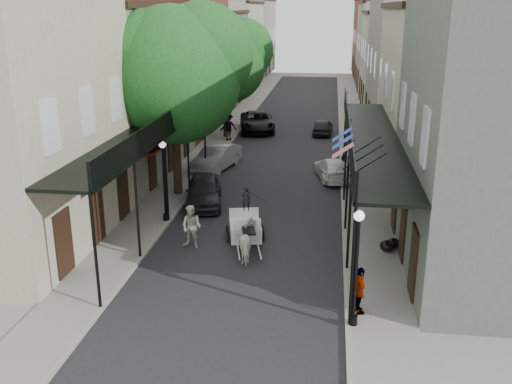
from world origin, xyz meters
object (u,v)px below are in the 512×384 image
(car_left_near, at_px, (204,191))
(pedestrian_sidewalk_right, at_px, (359,291))
(lamppost_right_far, at_px, (345,130))
(lamppost_left, at_px, (164,180))
(pedestrian_walking, at_px, (192,227))
(tree_far, at_px, (230,59))
(tree_near, at_px, (182,69))
(car_right_far, at_px, (323,127))
(lamppost_right_near, at_px, (356,267))
(car_left_mid, at_px, (216,157))
(car_right_near, at_px, (333,169))
(carriage, at_px, (245,215))
(pedestrian_sidewalk_left, at_px, (228,127))
(car_left_far, at_px, (257,122))
(horse, at_px, (249,241))

(car_left_near, bearing_deg, pedestrian_sidewalk_right, -65.33)
(lamppost_right_far, bearing_deg, lamppost_left, -124.35)
(lamppost_right_far, bearing_deg, pedestrian_walking, -113.50)
(tree_far, distance_m, lamppost_right_far, 11.05)
(lamppost_right_far, bearing_deg, tree_far, 143.49)
(tree_near, xyz_separation_m, pedestrian_sidewalk_right, (8.49, -11.47, -5.58))
(pedestrian_walking, bearing_deg, car_right_far, 94.39)
(lamppost_right_near, distance_m, car_left_mid, 18.93)
(lamppost_right_far, relative_size, car_right_near, 0.89)
(carriage, xyz_separation_m, pedestrian_sidewalk_right, (4.59, -6.17, -0.07))
(tree_near, bearing_deg, pedestrian_sidewalk_left, 90.01)
(car_left_far, bearing_deg, lamppost_right_far, -62.58)
(tree_near, bearing_deg, tree_far, 90.19)
(pedestrian_walking, xyz_separation_m, car_right_near, (5.67, 10.61, -0.29))
(pedestrian_walking, bearing_deg, tree_near, 122.43)
(lamppost_right_far, bearing_deg, car_left_near, -126.94)
(lamppost_right_far, distance_m, car_right_far, 8.41)
(car_left_near, distance_m, car_right_far, 18.33)
(car_left_far, bearing_deg, horse, -93.69)
(tree_near, relative_size, lamppost_right_near, 2.60)
(lamppost_right_far, distance_m, pedestrian_sidewalk_right, 19.33)
(pedestrian_sidewalk_left, bearing_deg, carriage, 72.86)
(tree_far, relative_size, horse, 4.85)
(car_left_near, height_order, car_left_far, car_left_far)
(horse, distance_m, carriage, 2.35)
(tree_near, xyz_separation_m, car_left_near, (1.28, -1.52, -5.77))
(lamppost_right_near, bearing_deg, car_left_mid, 114.07)
(lamppost_right_near, height_order, pedestrian_sidewalk_left, lamppost_right_near)
(tree_near, distance_m, car_left_near, 6.10)
(lamppost_left, relative_size, car_right_near, 0.89)
(pedestrian_walking, distance_m, car_left_far, 23.25)
(horse, bearing_deg, pedestrian_sidewalk_right, 123.61)
(lamppost_right_near, distance_m, horse, 6.15)
(carriage, height_order, car_left_mid, carriage)
(pedestrian_sidewalk_right, relative_size, car_left_near, 0.37)
(pedestrian_sidewalk_right, height_order, car_left_far, pedestrian_sidewalk_right)
(tree_far, height_order, lamppost_left, tree_far)
(car_left_near, bearing_deg, pedestrian_sidewalk_left, 83.97)
(lamppost_right_near, bearing_deg, car_right_far, 93.05)
(tree_near, bearing_deg, horse, -59.79)
(horse, distance_m, car_left_far, 24.21)
(horse, xyz_separation_m, car_left_near, (-3.14, 6.07, -0.03))
(tree_near, bearing_deg, lamppost_right_near, -55.73)
(lamppost_right_near, relative_size, pedestrian_sidewalk_left, 1.87)
(car_left_near, distance_m, car_left_mid, 6.61)
(pedestrian_sidewalk_left, xyz_separation_m, pedestrian_sidewalk_right, (8.49, -23.99, -0.21))
(lamppost_left, xyz_separation_m, pedestrian_sidewalk_left, (-0.10, 16.70, -0.94))
(horse, xyz_separation_m, car_left_mid, (-3.82, 12.65, -0.02))
(tree_near, relative_size, car_right_far, 2.70)
(pedestrian_sidewalk_right, relative_size, car_left_mid, 0.35)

